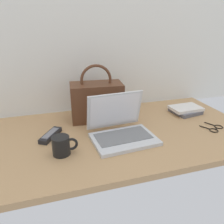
{
  "coord_description": "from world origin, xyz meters",
  "views": [
    {
      "loc": [
        -0.27,
        -1.01,
        0.59
      ],
      "look_at": [
        0.03,
        0.0,
        0.15
      ],
      "focal_mm": 35.84,
      "sensor_mm": 36.0,
      "label": 1
    }
  ],
  "objects": [
    {
      "name": "remote_control_near",
      "position": [
        -0.28,
        0.05,
        0.04
      ],
      "size": [
        0.12,
        0.16,
        0.02
      ],
      "color": "black",
      "rests_on": "desk"
    },
    {
      "name": "eyeglasses",
      "position": [
        0.59,
        -0.12,
        0.03
      ],
      "size": [
        0.13,
        0.13,
        0.01
      ],
      "color": "black",
      "rests_on": "desk"
    },
    {
      "name": "book_stack",
      "position": [
        0.57,
        0.13,
        0.05
      ],
      "size": [
        0.2,
        0.18,
        0.04
      ],
      "color": "#595960",
      "rests_on": "desk"
    },
    {
      "name": "handbag",
      "position": [
        0.0,
        0.2,
        0.15
      ],
      "size": [
        0.31,
        0.19,
        0.33
      ],
      "color": "#59331E",
      "rests_on": "desk"
    },
    {
      "name": "coffee_mug",
      "position": [
        -0.24,
        -0.13,
        0.07
      ],
      "size": [
        0.11,
        0.08,
        0.09
      ],
      "color": "black",
      "rests_on": "desk"
    },
    {
      "name": "desk",
      "position": [
        0.0,
        0.0,
        0.01
      ],
      "size": [
        1.6,
        0.76,
        0.03
      ],
      "color": "tan",
      "rests_on": "ground"
    },
    {
      "name": "laptop",
      "position": [
        0.06,
        -0.05,
        0.08
      ],
      "size": [
        0.33,
        0.29,
        0.21
      ],
      "color": "silver",
      "rests_on": "desk"
    }
  ]
}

